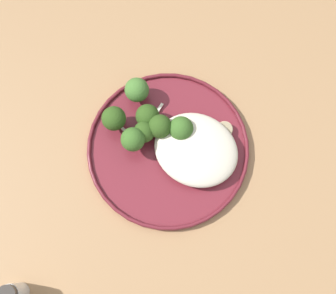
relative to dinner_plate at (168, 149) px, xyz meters
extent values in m
plane|color=#2D2B28|center=(-0.06, 0.02, -0.75)|extent=(6.00, 6.00, 0.00)
cube|color=#9E754C|center=(-0.06, 0.02, -0.03)|extent=(1.40, 1.00, 0.04)
cylinder|color=maroon|center=(0.00, 0.00, 0.00)|extent=(0.29, 0.29, 0.01)
torus|color=maroon|center=(0.00, 0.00, 0.01)|extent=(0.29, 0.29, 0.01)
ellipsoid|color=beige|center=(-0.05, -0.02, 0.02)|extent=(0.15, 0.13, 0.04)
cylinder|color=#DBB77A|center=(-0.02, -0.05, 0.01)|extent=(0.03, 0.03, 0.02)
cylinder|color=#8E774F|center=(-0.02, -0.05, 0.02)|extent=(0.03, 0.03, 0.00)
cylinder|color=#E5C689|center=(-0.04, -0.05, 0.01)|extent=(0.04, 0.04, 0.02)
cylinder|color=#958159|center=(-0.04, -0.05, 0.02)|extent=(0.03, 0.03, 0.00)
cylinder|color=beige|center=(-0.07, -0.08, 0.01)|extent=(0.03, 0.03, 0.01)
cylinder|color=#988766|center=(-0.07, -0.08, 0.02)|extent=(0.03, 0.03, 0.00)
cylinder|color=beige|center=(-0.03, -0.02, 0.01)|extent=(0.03, 0.03, 0.01)
cylinder|color=#988766|center=(-0.03, -0.02, 0.02)|extent=(0.02, 0.02, 0.00)
cylinder|color=beige|center=(-0.07, -0.02, 0.01)|extent=(0.03, 0.03, 0.01)
cylinder|color=#988766|center=(-0.07, -0.02, 0.02)|extent=(0.03, 0.03, 0.00)
cylinder|color=#89A356|center=(0.06, -0.03, 0.01)|extent=(0.01, 0.01, 0.02)
sphere|color=#2D4C19|center=(0.06, -0.03, 0.03)|extent=(0.04, 0.04, 0.04)
cylinder|color=#7A994C|center=(0.10, -0.06, 0.01)|extent=(0.01, 0.01, 0.02)
sphere|color=#42702D|center=(0.10, -0.06, 0.04)|extent=(0.04, 0.04, 0.04)
cylinder|color=#7A994C|center=(0.05, 0.03, 0.01)|extent=(0.02, 0.02, 0.03)
sphere|color=#386023|center=(0.05, 0.03, 0.04)|extent=(0.04, 0.04, 0.04)
cylinder|color=#89A356|center=(0.10, 0.01, 0.01)|extent=(0.01, 0.01, 0.02)
sphere|color=#2D4C19|center=(0.10, 0.01, 0.04)|extent=(0.04, 0.04, 0.04)
cylinder|color=#7A994C|center=(0.03, -0.02, 0.01)|extent=(0.02, 0.02, 0.02)
sphere|color=#2D4C19|center=(0.03, -0.02, 0.04)|extent=(0.04, 0.04, 0.04)
cylinder|color=#7A994C|center=(-0.01, -0.03, 0.01)|extent=(0.02, 0.02, 0.02)
sphere|color=#386023|center=(-0.01, -0.03, 0.04)|extent=(0.04, 0.04, 0.04)
cylinder|color=#7A994C|center=(0.05, 0.00, 0.01)|extent=(0.01, 0.01, 0.02)
sphere|color=#2D4C19|center=(0.05, 0.00, 0.03)|extent=(0.04, 0.04, 0.04)
cube|color=silver|center=(0.05, -0.02, 0.01)|extent=(0.04, 0.03, 0.00)
cube|color=silver|center=(0.06, 0.01, 0.01)|extent=(0.01, 0.05, 0.00)
cube|color=silver|center=(0.05, -0.05, 0.01)|extent=(0.01, 0.04, 0.00)
cube|color=silver|center=(0.11, 0.00, 0.01)|extent=(0.05, 0.01, 0.00)
cylinder|color=white|center=(0.10, 0.33, 0.02)|extent=(0.03, 0.03, 0.05)
camera|label=1|loc=(-0.09, 0.17, 0.74)|focal=45.64mm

